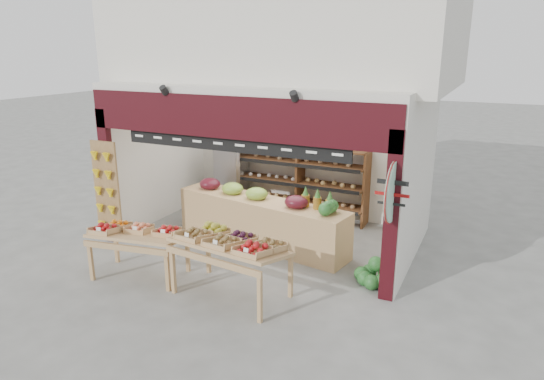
{
  "coord_description": "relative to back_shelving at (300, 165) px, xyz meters",
  "views": [
    {
      "loc": [
        4.06,
        -7.9,
        3.74
      ],
      "look_at": [
        0.38,
        -0.2,
        1.23
      ],
      "focal_mm": 32.0,
      "sensor_mm": 36.0,
      "label": 1
    }
  ],
  "objects": [
    {
      "name": "ground",
      "position": [
        -0.06,
        -1.94,
        -1.21
      ],
      "size": [
        60.0,
        60.0,
        0.0
      ],
      "primitive_type": "plane",
      "color": "slate",
      "rests_on": "ground"
    },
    {
      "name": "banana_board",
      "position": [
        -2.79,
        -3.12,
        -0.1
      ],
      "size": [
        0.6,
        0.15,
        1.8
      ],
      "color": "olive",
      "rests_on": "ground"
    },
    {
      "name": "shop_structure",
      "position": [
        -0.06,
        -0.33,
        2.71
      ],
      "size": [
        6.36,
        5.12,
        5.4
      ],
      "color": "silver",
      "rests_on": "ground"
    },
    {
      "name": "display_table_left",
      "position": [
        -1.37,
        -3.97,
        -0.47
      ],
      "size": [
        1.64,
        1.09,
        0.98
      ],
      "color": "tan",
      "rests_on": "ground"
    },
    {
      "name": "display_table_right",
      "position": [
        0.47,
        -3.93,
        -0.34
      ],
      "size": [
        1.85,
        1.16,
        1.1
      ],
      "color": "tan",
      "rests_on": "ground"
    },
    {
      "name": "cardboard_stack",
      "position": [
        -1.01,
        -1.37,
        -0.95
      ],
      "size": [
        1.06,
        0.77,
        0.73
      ],
      "color": "beige",
      "rests_on": "ground"
    },
    {
      "name": "mid_counter",
      "position": [
        -0.07,
        -1.87,
        -0.71
      ],
      "size": [
        3.73,
        1.34,
        1.14
      ],
      "color": "tan",
      "rests_on": "ground"
    },
    {
      "name": "back_shelving",
      "position": [
        0.0,
        0.0,
        0.0
      ],
      "size": [
        3.12,
        0.51,
        1.92
      ],
      "color": "brown",
      "rests_on": "ground"
    },
    {
      "name": "watermelon_pile",
      "position": [
        2.38,
        -2.62,
        -1.05
      ],
      "size": [
        0.62,
        0.62,
        0.48
      ],
      "color": "#18491D",
      "rests_on": "ground"
    },
    {
      "name": "gift_sign",
      "position": [
        2.69,
        -3.09,
        0.54
      ],
      "size": [
        0.04,
        0.93,
        0.92
      ],
      "color": "#ADD9BC",
      "rests_on": "ground"
    },
    {
      "name": "refrigerator",
      "position": [
        -1.66,
        -0.19,
        -0.38
      ],
      "size": [
        0.73,
        0.73,
        1.66
      ],
      "primitive_type": "cube",
      "rotation": [
        0.0,
        0.0,
        0.14
      ],
      "color": "#A9ACB0",
      "rests_on": "ground"
    }
  ]
}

